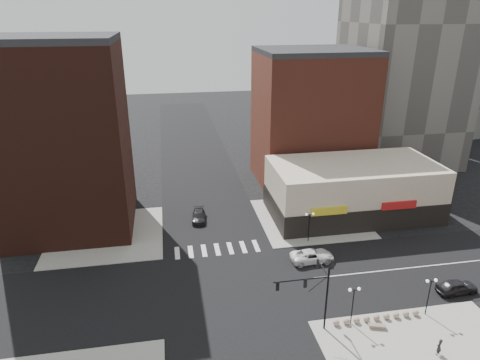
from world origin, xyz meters
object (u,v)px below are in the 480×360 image
object	(u,v)px
stone_bench	(377,326)
street_lamp_ne	(309,220)
street_lamp_se_b	(430,288)
white_suv	(312,256)
dark_sedan_east	(457,287)
dark_sedan_north	(199,216)
pedestrian	(439,347)
traffic_signal	(316,285)
street_lamp_se_a	(354,297)

from	to	relation	value
stone_bench	street_lamp_ne	bearing A→B (deg)	111.53
street_lamp_se_b	street_lamp_ne	size ratio (longest dim) A/B	1.00
white_suv	dark_sedan_east	distance (m)	16.00
dark_sedan_north	street_lamp_se_b	bearing A→B (deg)	-44.29
pedestrian	stone_bench	xyz separation A→B (m)	(-3.75, 4.11, -0.64)
street_lamp_se_b	dark_sedan_north	size ratio (longest dim) A/B	0.91
dark_sedan_north	dark_sedan_east	bearing A→B (deg)	-34.29
white_suv	pedestrian	world-z (taller)	pedestrian
traffic_signal	street_lamp_ne	bearing A→B (deg)	73.25
street_lamp_ne	dark_sedan_north	world-z (taller)	street_lamp_ne
pedestrian	street_lamp_se_b	bearing A→B (deg)	-139.67
dark_sedan_north	pedestrian	bearing A→B (deg)	-52.20
street_lamp_ne	street_lamp_se_a	bearing A→B (deg)	-93.58
street_lamp_se_a	street_lamp_se_b	world-z (taller)	same
street_lamp_se_a	dark_sedan_east	bearing A→B (deg)	11.73
dark_sedan_north	stone_bench	world-z (taller)	dark_sedan_north
street_lamp_se_a	dark_sedan_north	world-z (taller)	street_lamp_se_a
street_lamp_ne	dark_sedan_north	bearing A→B (deg)	147.39
street_lamp_se_a	street_lamp_ne	bearing A→B (deg)	86.42
street_lamp_se_a	dark_sedan_east	world-z (taller)	street_lamp_se_a
street_lamp_se_a	stone_bench	xyz separation A→B (m)	(2.23, -1.05, -2.97)
dark_sedan_north	stone_bench	bearing A→B (deg)	-54.13
dark_sedan_east	stone_bench	distance (m)	11.81
traffic_signal	street_lamp_se_a	size ratio (longest dim) A/B	1.87
traffic_signal	stone_bench	size ratio (longest dim) A/B	4.60
traffic_signal	street_lamp_se_a	xyz separation A→B (m)	(3.76, -0.17, -1.67)
traffic_signal	dark_sedan_north	distance (m)	26.53
street_lamp_se_b	street_lamp_se_a	bearing A→B (deg)	180.00
dark_sedan_east	street_lamp_se_b	bearing A→B (deg)	116.01
street_lamp_ne	dark_sedan_east	distance (m)	18.30
white_suv	street_lamp_se_b	bearing A→B (deg)	-147.25
street_lamp_se_b	stone_bench	bearing A→B (deg)	-169.66
street_lamp_se_b	pedestrian	size ratio (longest dim) A/B	2.48
street_lamp_ne	dark_sedan_north	distance (m)	16.49
street_lamp_se_b	stone_bench	size ratio (longest dim) A/B	2.46
stone_bench	dark_sedan_east	bearing A→B (deg)	36.34
white_suv	street_lamp_se_a	bearing A→B (deg)	177.93
street_lamp_se_a	street_lamp_ne	world-z (taller)	same
street_lamp_se_b	stone_bench	world-z (taller)	street_lamp_se_b
street_lamp_se_a	dark_sedan_east	size ratio (longest dim) A/B	0.93
dark_sedan_east	stone_bench	world-z (taller)	dark_sedan_east
white_suv	pedestrian	xyz separation A→B (m)	(6.01, -16.65, 0.22)
street_lamp_ne	traffic_signal	bearing A→B (deg)	-106.75
street_lamp_se_b	pedestrian	xyz separation A→B (m)	(-2.01, -5.16, -2.33)
traffic_signal	street_lamp_se_b	distance (m)	11.88
street_lamp_se_b	dark_sedan_north	world-z (taller)	street_lamp_se_b
street_lamp_ne	white_suv	xyz separation A→B (m)	(-1.02, -4.51, -2.55)
dark_sedan_north	stone_bench	distance (m)	29.84
dark_sedan_east	pedestrian	xyz separation A→B (m)	(-7.41, -7.94, 0.20)
traffic_signal	street_lamp_se_b	world-z (taller)	traffic_signal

